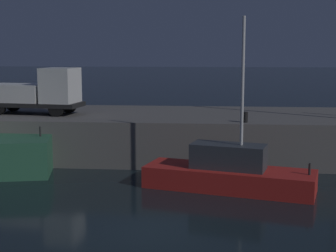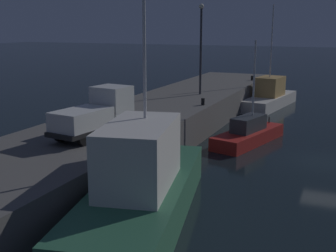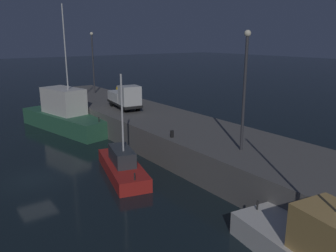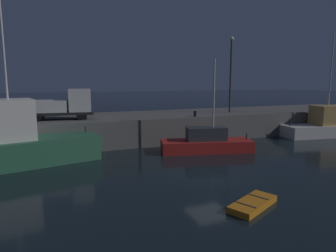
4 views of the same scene
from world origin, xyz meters
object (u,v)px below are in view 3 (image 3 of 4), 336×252
at_px(dockworker, 117,91).
at_px(fishing_boat_blue, 122,165).
at_px(lamp_post_east, 245,82).
at_px(bollard_central, 172,134).
at_px(utility_truck, 125,97).
at_px(fishing_boat_white, 66,115).
at_px(lamp_post_west, 93,58).

bearing_deg(dockworker, fishing_boat_blue, -27.00).
bearing_deg(lamp_post_east, bollard_central, -158.64).
bearing_deg(utility_truck, dockworker, 159.54).
xyz_separation_m(fishing_boat_white, utility_truck, (4.58, 5.08, 2.11)).
distance_m(utility_truck, dockworker, 6.48).
height_order(lamp_post_west, lamp_post_east, lamp_post_west).
bearing_deg(fishing_boat_white, fishing_boat_blue, -4.71).
xyz_separation_m(lamp_post_west, bollard_central, (24.03, -4.28, -4.55)).
xyz_separation_m(fishing_boat_blue, lamp_post_east, (6.21, 6.02, 6.43)).
height_order(lamp_post_west, utility_truck, lamp_post_west).
distance_m(lamp_post_east, dockworker, 23.57).
relative_size(fishing_boat_white, utility_truck, 2.29).
distance_m(lamp_post_east, utility_truck, 17.41).
bearing_deg(fishing_boat_blue, dockworker, 153.00).
distance_m(fishing_boat_blue, bollard_central, 4.53).
relative_size(lamp_post_west, utility_truck, 1.41).
height_order(utility_truck, bollard_central, utility_truck).
height_order(utility_truck, dockworker, utility_truck).
xyz_separation_m(utility_truck, bollard_central, (11.78, -2.40, -0.99)).
bearing_deg(fishing_boat_white, dockworker, 101.47).
relative_size(fishing_boat_blue, lamp_post_east, 0.98).
relative_size(lamp_post_west, dockworker, 4.86).
xyz_separation_m(fishing_boat_white, dockworker, (-1.49, 7.35, 1.82)).
bearing_deg(fishing_boat_white, utility_truck, 48.02).
relative_size(utility_truck, bollard_central, 10.78).
distance_m(fishing_boat_white, lamp_post_west, 11.82).
bearing_deg(lamp_post_west, dockworker, 3.49).
height_order(fishing_boat_blue, utility_truck, fishing_boat_blue).
xyz_separation_m(lamp_post_east, bollard_central, (-5.28, -2.07, -4.43)).
height_order(lamp_post_west, bollard_central, lamp_post_west).
height_order(fishing_boat_white, bollard_central, fishing_boat_white).
bearing_deg(fishing_boat_white, bollard_central, 9.33).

